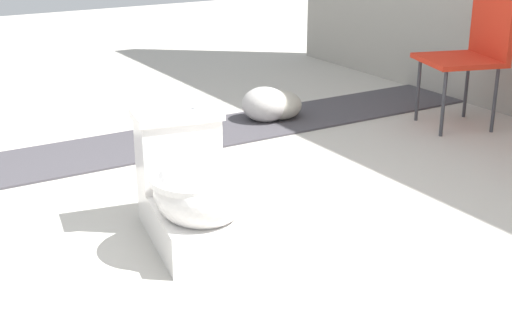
{
  "coord_description": "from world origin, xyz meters",
  "views": [
    {
      "loc": [
        2.34,
        -1.17,
        1.32
      ],
      "look_at": [
        -0.08,
        0.3,
        0.3
      ],
      "focal_mm": 50.0,
      "sensor_mm": 36.0,
      "label": 1
    }
  ],
  "objects_px": {
    "folding_chair_left": "(475,44)",
    "boulder_far": "(265,104)",
    "boulder_near": "(280,105)",
    "toilet": "(193,192)"
  },
  "relations": [
    {
      "from": "boulder_far",
      "to": "boulder_near",
      "type": "bearing_deg",
      "value": 91.97
    },
    {
      "from": "toilet",
      "to": "boulder_near",
      "type": "distance_m",
      "value": 1.85
    },
    {
      "from": "folding_chair_left",
      "to": "boulder_near",
      "type": "height_order",
      "value": "folding_chair_left"
    },
    {
      "from": "toilet",
      "to": "boulder_far",
      "type": "relative_size",
      "value": 2.29
    },
    {
      "from": "toilet",
      "to": "boulder_far",
      "type": "xyz_separation_m",
      "value": [
        -1.32,
        1.17,
        -0.11
      ]
    },
    {
      "from": "folding_chair_left",
      "to": "boulder_near",
      "type": "relative_size",
      "value": 2.72
    },
    {
      "from": "toilet",
      "to": "folding_chair_left",
      "type": "height_order",
      "value": "folding_chair_left"
    },
    {
      "from": "folding_chair_left",
      "to": "boulder_near",
      "type": "xyz_separation_m",
      "value": [
        -0.73,
        -0.94,
        -0.42
      ]
    },
    {
      "from": "toilet",
      "to": "boulder_near",
      "type": "relative_size",
      "value": 2.24
    },
    {
      "from": "folding_chair_left",
      "to": "boulder_far",
      "type": "xyz_separation_m",
      "value": [
        -0.73,
        -1.05,
        -0.4
      ]
    }
  ]
}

